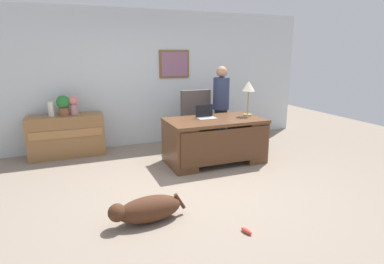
{
  "coord_description": "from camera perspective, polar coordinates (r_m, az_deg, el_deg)",
  "views": [
    {
      "loc": [
        -1.62,
        -3.8,
        1.86
      ],
      "look_at": [
        0.02,
        0.3,
        0.75
      ],
      "focal_mm": 29.43,
      "sensor_mm": 36.0,
      "label": 1
    }
  ],
  "objects": [
    {
      "name": "person_standing",
      "position": [
        6.3,
        5.26,
        4.64
      ],
      "size": [
        0.32,
        0.32,
        1.62
      ],
      "color": "#262323",
      "rests_on": "ground_plane"
    },
    {
      "name": "ground_plane",
      "position": [
        4.54,
        1.22,
        -10.12
      ],
      "size": [
        12.0,
        12.0,
        0.0
      ],
      "primitive_type": "plane",
      "color": "gray"
    },
    {
      "name": "vase_with_flowers",
      "position": [
        6.12,
        -20.67,
        4.69
      ],
      "size": [
        0.17,
        0.17,
        0.34
      ],
      "color": "#B77F8C",
      "rests_on": "credenza"
    },
    {
      "name": "laptop",
      "position": [
        5.43,
        2.47,
        3.11
      ],
      "size": [
        0.32,
        0.22,
        0.22
      ],
      "color": "#B2B5BA",
      "rests_on": "desk"
    },
    {
      "name": "vase_empty",
      "position": [
        6.14,
        -24.18,
        3.82
      ],
      "size": [
        0.11,
        0.11,
        0.26
      ],
      "primitive_type": "cylinder",
      "color": "silver",
      "rests_on": "credenza"
    },
    {
      "name": "dog_toy_bone",
      "position": [
        3.55,
        9.84,
        -17.24
      ],
      "size": [
        0.09,
        0.15,
        0.05
      ],
      "primitive_type": "ellipsoid",
      "rotation": [
        0.0,
        0.0,
        4.99
      ],
      "color": "#E53F33",
      "rests_on": "ground_plane"
    },
    {
      "name": "desk_lamp",
      "position": [
        5.7,
        10.23,
        7.79
      ],
      "size": [
        0.22,
        0.22,
        0.62
      ],
      "color": "#9E8447",
      "rests_on": "desk"
    },
    {
      "name": "credenza",
      "position": [
        6.23,
        -21.77,
        -0.63
      ],
      "size": [
        1.32,
        0.5,
        0.77
      ],
      "color": "olive",
      "rests_on": "ground_plane"
    },
    {
      "name": "desk",
      "position": [
        5.45,
        4.23,
        -1.32
      ],
      "size": [
        1.66,
        0.91,
        0.77
      ],
      "color": "brown",
      "rests_on": "ground_plane"
    },
    {
      "name": "dog_lying",
      "position": [
        3.68,
        -8.22,
        -13.72
      ],
      "size": [
        0.91,
        0.34,
        0.3
      ],
      "color": "#472819",
      "rests_on": "ground_plane"
    },
    {
      "name": "armchair",
      "position": [
        6.22,
        1.21,
        1.53
      ],
      "size": [
        0.6,
        0.59,
        1.15
      ],
      "color": "#564C47",
      "rests_on": "ground_plane"
    },
    {
      "name": "potted_plant",
      "position": [
        6.12,
        -22.28,
        4.64
      ],
      "size": [
        0.24,
        0.24,
        0.36
      ],
      "color": "brown",
      "rests_on": "credenza"
    },
    {
      "name": "back_wall",
      "position": [
        6.63,
        -7.64,
        9.59
      ],
      "size": [
        7.0,
        0.16,
        2.7
      ],
      "color": "silver",
      "rests_on": "ground_plane"
    }
  ]
}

